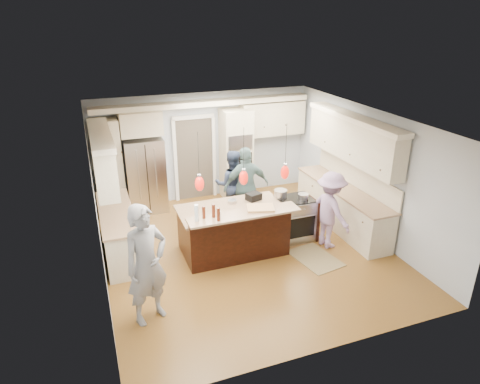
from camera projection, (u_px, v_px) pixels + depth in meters
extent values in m
plane|color=olive|center=(246.00, 250.00, 8.71)|extent=(6.00, 6.00, 0.00)
cube|color=#B2BCC6|center=(204.00, 146.00, 10.78)|extent=(5.50, 0.04, 2.70)
cube|color=#B2BCC6|center=(329.00, 271.00, 5.60)|extent=(5.50, 0.04, 2.70)
cube|color=#B2BCC6|center=(97.00, 210.00, 7.31)|extent=(0.04, 6.00, 2.70)
cube|color=#B2BCC6|center=(367.00, 172.00, 9.06)|extent=(0.04, 6.00, 2.70)
cube|color=white|center=(247.00, 120.00, 7.66)|extent=(5.50, 6.00, 0.04)
cube|color=#B7B7BC|center=(146.00, 175.00, 10.15)|extent=(0.90, 0.70, 1.80)
cube|color=beige|center=(236.00, 154.00, 10.81)|extent=(0.72, 0.64, 2.30)
cube|color=black|center=(240.00, 143.00, 10.37)|extent=(0.60, 0.02, 0.35)
cube|color=black|center=(240.00, 162.00, 10.57)|extent=(0.60, 0.02, 0.50)
cylinder|color=#B7B7BC|center=(241.00, 153.00, 10.44)|extent=(0.55, 0.02, 0.02)
cube|color=beige|center=(109.00, 169.00, 9.85)|extent=(0.60, 0.58, 2.30)
cube|color=beige|center=(140.00, 123.00, 9.71)|extent=(0.95, 0.58, 0.55)
cube|color=beige|center=(272.00, 119.00, 10.96)|extent=(1.70, 0.35, 0.85)
cube|color=beige|center=(204.00, 103.00, 10.16)|extent=(5.30, 0.38, 0.12)
cube|color=#4C443A|center=(195.00, 159.00, 10.81)|extent=(0.90, 0.06, 2.10)
cube|color=white|center=(193.00, 117.00, 10.35)|extent=(1.04, 0.06, 0.10)
cube|color=beige|center=(341.00, 207.00, 9.57)|extent=(0.60, 3.00, 0.88)
cube|color=tan|center=(343.00, 189.00, 9.39)|extent=(0.64, 3.05, 0.04)
cube|color=beige|center=(353.00, 141.00, 9.00)|extent=(0.35, 3.00, 0.85)
cube|color=beige|center=(355.00, 118.00, 8.81)|extent=(0.37, 3.10, 0.10)
cube|color=beige|center=(119.00, 233.00, 8.47)|extent=(0.60, 2.20, 0.88)
cube|color=tan|center=(116.00, 212.00, 8.29)|extent=(0.64, 2.25, 0.04)
cube|color=beige|center=(103.00, 160.00, 7.83)|extent=(0.35, 2.20, 0.85)
cube|color=beige|center=(100.00, 134.00, 7.64)|extent=(0.37, 2.30, 0.10)
cube|color=black|center=(232.00, 230.00, 8.59)|extent=(2.00, 1.00, 0.88)
cube|color=tan|center=(232.00, 209.00, 8.41)|extent=(2.10, 1.10, 0.04)
cube|color=black|center=(242.00, 238.00, 8.07)|extent=(2.00, 0.12, 1.08)
cube|color=tan|center=(244.00, 215.00, 7.73)|extent=(2.10, 0.42, 0.04)
cube|color=black|center=(254.00, 197.00, 8.75)|extent=(0.33, 0.30, 0.15)
cube|color=#B7B7BC|center=(293.00, 219.00, 9.03)|extent=(0.76, 0.66, 0.90)
cube|color=black|center=(301.00, 228.00, 8.76)|extent=(0.65, 0.01, 0.45)
cube|color=black|center=(294.00, 199.00, 8.85)|extent=(0.72, 0.59, 0.02)
cube|color=black|center=(310.00, 216.00, 9.16)|extent=(0.06, 0.71, 0.88)
cylinder|color=black|center=(198.00, 154.00, 7.03)|extent=(0.01, 0.01, 0.75)
ellipsoid|color=red|center=(199.00, 184.00, 7.24)|extent=(0.15, 0.15, 0.26)
cylinder|color=black|center=(244.00, 149.00, 7.29)|extent=(0.01, 0.01, 0.75)
ellipsoid|color=red|center=(244.00, 178.00, 7.49)|extent=(0.15, 0.15, 0.26)
cylinder|color=black|center=(286.00, 144.00, 7.54)|extent=(0.01, 0.01, 0.75)
ellipsoid|color=red|center=(285.00, 172.00, 7.75)|extent=(0.15, 0.15, 0.26)
imported|color=gray|center=(147.00, 265.00, 6.42)|extent=(0.84, 0.72, 1.96)
imported|color=#293450|center=(232.00, 184.00, 9.86)|extent=(0.92, 0.80, 1.62)
imported|color=slate|center=(246.00, 186.00, 9.51)|extent=(1.06, 0.45, 1.80)
imported|color=#A080AD|center=(330.00, 210.00, 8.59)|extent=(0.77, 1.13, 1.61)
cube|color=olive|center=(315.00, 258.00, 8.42)|extent=(0.87, 1.13, 0.01)
cylinder|color=silver|center=(196.00, 213.00, 7.39)|extent=(0.10, 0.10, 0.31)
cylinder|color=#4B1C0D|center=(204.00, 212.00, 7.50)|extent=(0.08, 0.08, 0.23)
cylinder|color=#4B1C0D|center=(218.00, 214.00, 7.41)|extent=(0.07, 0.07, 0.25)
cylinder|color=#4B1C0D|center=(214.00, 211.00, 7.54)|extent=(0.08, 0.08, 0.25)
cylinder|color=#B7B7BC|center=(219.00, 214.00, 7.56)|extent=(0.07, 0.07, 0.12)
cube|color=tan|center=(260.00, 208.00, 7.90)|extent=(0.58, 0.48, 0.04)
cylinder|color=#B7B7BC|center=(281.00, 193.00, 8.88)|extent=(0.27, 0.27, 0.16)
cylinder|color=#B7B7BC|center=(303.00, 196.00, 8.81)|extent=(0.22, 0.22, 0.11)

